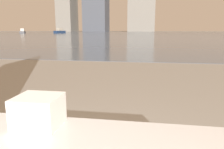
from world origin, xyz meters
name	(u,v)px	position (x,y,z in m)	size (l,w,h in m)	color
towel_stack	(39,111)	(-0.13, 0.82, 0.64)	(0.22, 0.21, 0.16)	white
harbor_water	(146,33)	(0.00, 62.00, 0.01)	(180.00, 110.00, 0.01)	slate
harbor_boat_2	(60,31)	(-25.39, 62.38, 0.55)	(2.38, 4.28, 1.52)	navy
harbor_boat_4	(23,32)	(-34.53, 57.77, 0.49)	(2.66, 3.81, 1.36)	#4C4C51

